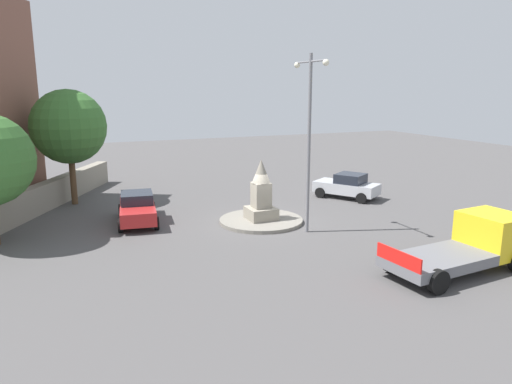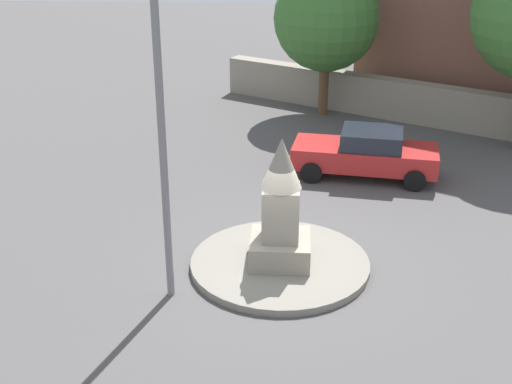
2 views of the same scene
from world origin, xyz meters
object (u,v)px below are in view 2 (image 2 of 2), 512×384
at_px(tree_mid_cluster, 326,19).
at_px(streetlamp, 158,76).
at_px(car_red_approaching, 366,153).
at_px(monument, 281,211).

bearing_deg(tree_mid_cluster, streetlamp, 74.49).
bearing_deg(car_red_approaching, tree_mid_cluster, -79.83).
xyz_separation_m(monument, tree_mid_cluster, (-1.35, -12.05, 2.25)).
height_order(monument, tree_mid_cluster, tree_mid_cluster).
height_order(monument, car_red_approaching, monument).
xyz_separation_m(monument, streetlamp, (2.37, 1.33, 3.45)).
distance_m(monument, tree_mid_cluster, 12.33).
xyz_separation_m(streetlamp, tree_mid_cluster, (-3.71, -13.38, -1.19)).
relative_size(monument, tree_mid_cluster, 0.54).
bearing_deg(tree_mid_cluster, car_red_approaching, 100.17).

